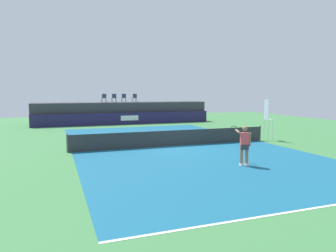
{
  "coord_description": "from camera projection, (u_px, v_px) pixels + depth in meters",
  "views": [
    {
      "loc": [
        -6.79,
        -17.5,
        3.24
      ],
      "look_at": [
        0.32,
        2.0,
        1.0
      ],
      "focal_mm": 33.41,
      "sensor_mm": 36.0,
      "label": 1
    }
  ],
  "objects": [
    {
      "name": "spectator_platform",
      "position": [
        122.0,
        113.0,
        33.18
      ],
      "size": [
        18.0,
        2.8,
        2.2
      ],
      "primitive_type": "cube",
      "color": "#38383D",
      "rests_on": "ground"
    },
    {
      "name": "tennis_ball",
      "position": [
        90.0,
        131.0,
        25.87
      ],
      "size": [
        0.07,
        0.07,
        0.07
      ],
      "primitive_type": "sphere",
      "color": "#D8EA33",
      "rests_on": "court_inner"
    },
    {
      "name": "ground_plane",
      "position": [
        159.0,
        139.0,
        21.81
      ],
      "size": [
        48.0,
        48.0,
        0.0
      ],
      "primitive_type": "plane",
      "color": "#3D7A42"
    },
    {
      "name": "court_inner",
      "position": [
        174.0,
        146.0,
        19.01
      ],
      "size": [
        12.0,
        22.0,
        0.0
      ],
      "primitive_type": "cube",
      "color": "#16597A",
      "rests_on": "ground"
    },
    {
      "name": "sponsor_wall",
      "position": [
        126.0,
        119.0,
        31.55
      ],
      "size": [
        18.0,
        0.22,
        1.2
      ],
      "color": "#231E4C",
      "rests_on": "ground"
    },
    {
      "name": "umpire_chair",
      "position": [
        267.0,
        117.0,
        21.14
      ],
      "size": [
        0.44,
        0.44,
        2.76
      ],
      "color": "white",
      "rests_on": "ground"
    },
    {
      "name": "spectator_chair_right",
      "position": [
        134.0,
        97.0,
        33.21
      ],
      "size": [
        0.47,
        0.47,
        0.89
      ],
      "color": "#2D3D56",
      "rests_on": "spectator_platform"
    },
    {
      "name": "spectator_chair_center",
      "position": [
        124.0,
        97.0,
        33.2
      ],
      "size": [
        0.46,
        0.46,
        0.89
      ],
      "color": "#2D3D56",
      "rests_on": "spectator_platform"
    },
    {
      "name": "spectator_chair_left",
      "position": [
        114.0,
        98.0,
        32.44
      ],
      "size": [
        0.46,
        0.46,
        0.89
      ],
      "color": "#2D3D56",
      "rests_on": "spectator_platform"
    },
    {
      "name": "spectator_chair_far_left",
      "position": [
        104.0,
        98.0,
        32.33
      ],
      "size": [
        0.46,
        0.46,
        0.89
      ],
      "color": "#2D3D56",
      "rests_on": "spectator_platform"
    },
    {
      "name": "tennis_player",
      "position": [
        244.0,
        144.0,
        13.83
      ],
      "size": [
        0.56,
        1.24,
        1.77
      ],
      "color": "white",
      "rests_on": "court_inner"
    },
    {
      "name": "net_post_near",
      "position": [
        67.0,
        143.0,
        16.84
      ],
      "size": [
        0.1,
        0.1,
        1.0
      ],
      "primitive_type": "cylinder",
      "color": "#4C4C51",
      "rests_on": "ground"
    },
    {
      "name": "tennis_net",
      "position": [
        174.0,
        138.0,
        18.96
      ],
      "size": [
        12.4,
        0.02,
        0.95
      ],
      "primitive_type": "cube",
      "color": "#2D2D2D",
      "rests_on": "ground"
    },
    {
      "name": "line_near_baseline",
      "position": [
        315.0,
        208.0,
        8.78
      ],
      "size": [
        12.0,
        0.1,
        0.0
      ],
      "primitive_type": "cube",
      "color": "white",
      "rests_on": "court_inner"
    },
    {
      "name": "net_post_far",
      "position": [
        260.0,
        133.0,
        21.07
      ],
      "size": [
        0.1,
        0.1,
        1.0
      ],
      "primitive_type": "cylinder",
      "color": "#4C4C51",
      "rests_on": "ground"
    }
  ]
}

